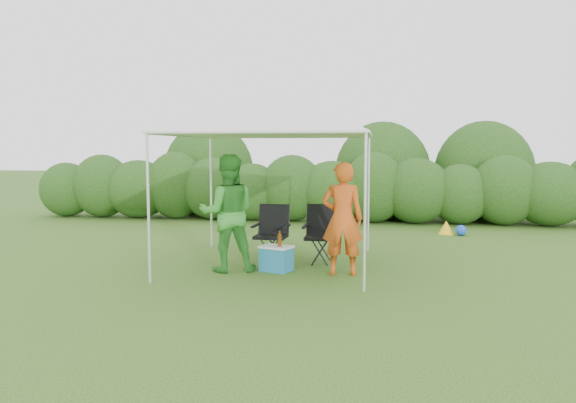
# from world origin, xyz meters

# --- Properties ---
(ground) EXTENTS (70.00, 70.00, 0.00)m
(ground) POSITION_xyz_m (0.00, 0.00, 0.00)
(ground) COLOR #416720
(hedge) EXTENTS (15.26, 1.53, 1.80)m
(hedge) POSITION_xyz_m (0.09, 6.00, 0.83)
(hedge) COLOR #295219
(hedge) RESTS_ON ground
(canopy) EXTENTS (3.10, 3.10, 2.83)m
(canopy) POSITION_xyz_m (0.00, 0.50, 2.46)
(canopy) COLOR silver
(canopy) RESTS_ON ground
(chair_right) EXTENTS (0.60, 0.54, 0.96)m
(chair_right) POSITION_xyz_m (0.75, 0.85, 0.54)
(chair_right) COLOR black
(chair_right) RESTS_ON ground
(chair_left) EXTENTS (0.61, 0.56, 0.94)m
(chair_left) POSITION_xyz_m (-0.09, 0.86, 0.53)
(chair_left) COLOR black
(chair_left) RESTS_ON ground
(man) EXTENTS (0.64, 0.44, 1.70)m
(man) POSITION_xyz_m (1.15, -0.06, 0.85)
(man) COLOR #D75218
(man) RESTS_ON ground
(woman) EXTENTS (1.04, 0.91, 1.80)m
(woman) POSITION_xyz_m (-0.61, -0.07, 0.90)
(woman) COLOR green
(woman) RESTS_ON ground
(cooler) EXTENTS (0.56, 0.48, 0.40)m
(cooler) POSITION_xyz_m (0.13, 0.04, 0.20)
(cooler) COLOR teal
(cooler) RESTS_ON ground
(bottle) EXTENTS (0.06, 0.06, 0.24)m
(bottle) POSITION_xyz_m (0.19, -0.00, 0.51)
(bottle) COLOR #592D0C
(bottle) RESTS_ON cooler
(lawn_toy) EXTENTS (0.58, 0.49, 0.29)m
(lawn_toy) POSITION_xyz_m (3.26, 4.26, 0.14)
(lawn_toy) COLOR yellow
(lawn_toy) RESTS_ON ground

